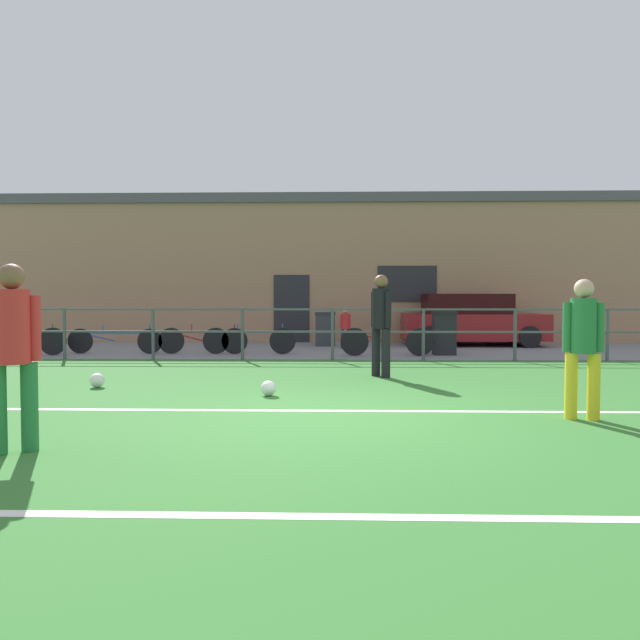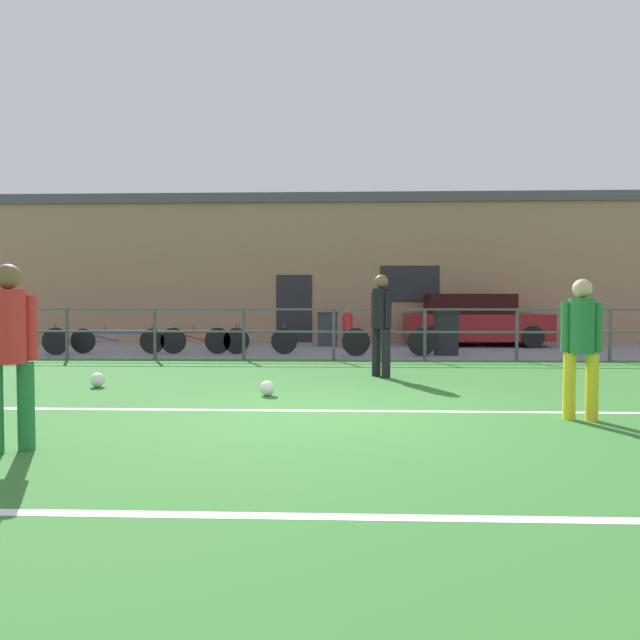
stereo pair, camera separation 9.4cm
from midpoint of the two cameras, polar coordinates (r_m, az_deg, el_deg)
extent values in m
cube|color=#33702D|center=(6.72, 1.16, -9.70)|extent=(60.00, 44.00, 0.04)
cube|color=white|center=(7.00, 1.19, -9.04)|extent=(36.00, 0.11, 0.00)
cube|color=white|center=(3.75, 0.35, -19.02)|extent=(36.00, 0.11, 0.00)
cube|color=slate|center=(15.14, 1.68, -3.00)|extent=(48.00, 5.00, 0.02)
cylinder|color=#474C51|center=(14.00, -23.78, -1.27)|extent=(0.07, 0.07, 1.15)
cylinder|color=#474C51|center=(13.25, -15.97, -1.35)|extent=(0.07, 0.07, 1.15)
cylinder|color=#474C51|center=(12.78, -7.41, -1.41)|extent=(0.07, 0.07, 1.15)
cylinder|color=#474C51|center=(12.60, 1.60, -1.45)|extent=(0.07, 0.07, 1.15)
cylinder|color=#474C51|center=(12.74, 10.63, -1.44)|extent=(0.07, 0.07, 1.15)
cylinder|color=#474C51|center=(13.19, 19.26, -1.40)|extent=(0.07, 0.07, 1.15)
cylinder|color=#474C51|center=(13.91, 27.16, -1.34)|extent=(0.07, 0.07, 1.15)
cube|color=#474C51|center=(12.58, 1.60, 1.07)|extent=(36.00, 0.04, 0.04)
cube|color=#474C51|center=(12.60, 1.60, -1.19)|extent=(36.00, 0.04, 0.04)
cube|color=#A37A5B|center=(18.80, 1.77, 4.56)|extent=(28.00, 2.40, 4.32)
cube|color=#232328|center=(17.62, -2.45, 1.11)|extent=(1.10, 0.04, 2.10)
cube|color=#232328|center=(17.70, 9.10, 3.61)|extent=(1.80, 0.04, 1.10)
cube|color=#4C4C51|center=(19.04, 1.77, 11.53)|extent=(28.00, 2.56, 0.30)
cylinder|color=black|center=(10.09, 5.91, -3.22)|extent=(0.15, 0.15, 0.84)
cylinder|color=black|center=(9.89, 6.87, -3.33)|extent=(0.15, 0.15, 0.84)
cylinder|color=black|center=(9.95, 6.40, 1.14)|extent=(0.31, 0.31, 0.70)
sphere|color=brown|center=(9.95, 6.41, 3.83)|extent=(0.24, 0.24, 0.24)
cylinder|color=black|center=(10.09, 5.72, 1.05)|extent=(0.11, 0.11, 0.62)
cylinder|color=black|center=(9.80, 7.11, 1.02)|extent=(0.11, 0.11, 0.62)
cylinder|color=gold|center=(7.09, 25.86, -6.05)|extent=(0.14, 0.14, 0.75)
cylinder|color=gold|center=(7.06, 23.98, -6.06)|extent=(0.14, 0.14, 0.75)
cylinder|color=#237038|center=(7.01, 25.01, -0.52)|extent=(0.28, 0.28, 0.62)
sphere|color=tan|center=(7.01, 25.06, 2.87)|extent=(0.21, 0.21, 0.21)
cylinder|color=#237038|center=(7.04, 26.35, -0.67)|extent=(0.10, 0.10, 0.55)
cylinder|color=#237038|center=(6.99, 23.65, -0.65)|extent=(0.10, 0.10, 0.55)
cylinder|color=#237038|center=(5.77, -26.87, -7.70)|extent=(0.14, 0.14, 0.79)
cylinder|color=red|center=(5.69, -28.23, -0.57)|extent=(0.29, 0.29, 0.65)
sphere|color=brown|center=(5.69, -28.30, 3.83)|extent=(0.22, 0.22, 0.22)
cylinder|color=red|center=(5.70, -26.45, -0.71)|extent=(0.10, 0.10, 0.58)
sphere|color=white|center=(8.06, -4.96, -6.81)|extent=(0.21, 0.21, 0.21)
sphere|color=white|center=(9.44, -21.07, -5.61)|extent=(0.22, 0.22, 0.22)
cylinder|color=#232D4C|center=(15.47, 3.23, -1.88)|extent=(0.10, 0.10, 0.52)
cylinder|color=#232D4C|center=(15.43, 2.64, -1.89)|extent=(0.10, 0.10, 0.52)
cylinder|color=red|center=(15.42, 2.94, -0.12)|extent=(0.19, 0.19, 0.43)
sphere|color=tan|center=(15.41, 2.94, 0.95)|extent=(0.15, 0.15, 0.15)
cylinder|color=red|center=(15.45, 3.36, -0.16)|extent=(0.07, 0.07, 0.39)
cylinder|color=red|center=(15.40, 2.51, -0.17)|extent=(0.07, 0.07, 0.39)
cube|color=maroon|center=(17.05, 15.43, -0.65)|extent=(3.99, 1.68, 0.75)
cube|color=black|center=(16.99, 14.79, 1.57)|extent=(2.39, 1.41, 0.57)
cylinder|color=black|center=(16.01, 11.36, -1.65)|extent=(0.60, 0.18, 0.60)
cylinder|color=black|center=(16.66, 20.60, -1.59)|extent=(0.60, 0.18, 0.60)
cylinder|color=black|center=(17.60, 10.51, -1.31)|extent=(0.60, 0.18, 0.60)
cylinder|color=black|center=(18.19, 18.99, -1.27)|extent=(0.60, 0.18, 0.60)
cylinder|color=black|center=(13.45, 3.82, -2.19)|extent=(0.66, 0.04, 0.66)
cylinder|color=black|center=(13.58, 10.31, -2.17)|extent=(0.66, 0.04, 0.66)
cube|color=maroon|center=(13.48, 7.09, -1.27)|extent=(1.20, 0.04, 0.04)
cube|color=maroon|center=(13.46, 5.46, -1.73)|extent=(0.75, 0.03, 0.24)
cylinder|color=maroon|center=(13.45, 5.95, -0.85)|extent=(0.03, 0.03, 0.20)
cylinder|color=maroon|center=(13.56, 10.32, -0.98)|extent=(0.03, 0.03, 0.28)
cylinder|color=black|center=(15.18, -22.42, -1.94)|extent=(0.61, 0.04, 0.61)
cylinder|color=black|center=(14.55, -16.23, -2.03)|extent=(0.61, 0.04, 0.61)
cube|color=#234C99|center=(14.83, -19.40, -1.22)|extent=(1.34, 0.04, 0.04)
cube|color=#234C99|center=(15.00, -20.93, -1.58)|extent=(0.85, 0.03, 0.23)
cylinder|color=#234C99|center=(14.94, -20.48, -0.82)|extent=(0.03, 0.03, 0.20)
cylinder|color=#234C99|center=(14.54, -16.25, -0.97)|extent=(0.03, 0.03, 0.28)
cylinder|color=black|center=(15.01, -24.73, -1.93)|extent=(0.66, 0.04, 0.66)
cube|color=#1E6633|center=(15.40, -27.58, -1.09)|extent=(1.33, 0.04, 0.04)
cube|color=#1E6633|center=(15.62, -28.93, -1.46)|extent=(0.83, 0.03, 0.24)
cylinder|color=#1E6633|center=(15.54, -28.54, -0.71)|extent=(0.03, 0.03, 0.20)
cylinder|color=#1E6633|center=(14.99, -24.75, -0.85)|extent=(0.03, 0.03, 0.28)
cylinder|color=black|center=(14.40, -14.25, -2.02)|extent=(0.64, 0.04, 0.64)
cylinder|color=black|center=(14.04, -8.16, -2.08)|extent=(0.64, 0.04, 0.64)
cube|color=maroon|center=(14.18, -11.24, -1.22)|extent=(1.21, 0.04, 0.04)
cube|color=maroon|center=(14.28, -12.76, -1.62)|extent=(0.76, 0.03, 0.23)
cylinder|color=maroon|center=(14.24, -12.31, -0.81)|extent=(0.03, 0.03, 0.20)
cylinder|color=maroon|center=(14.02, -8.16, -0.95)|extent=(0.03, 0.03, 0.28)
cylinder|color=black|center=(14.13, -9.98, -2.05)|extent=(0.64, 0.04, 0.64)
cylinder|color=black|center=(13.88, -3.39, -2.10)|extent=(0.64, 0.04, 0.64)
cube|color=#234C99|center=(13.97, -6.72, -1.23)|extent=(1.27, 0.04, 0.04)
cube|color=#234C99|center=(14.04, -8.36, -1.64)|extent=(0.80, 0.03, 0.23)
cylinder|color=#234C99|center=(14.01, -7.88, -0.81)|extent=(0.03, 0.03, 0.20)
cylinder|color=#234C99|center=(13.86, -3.40, -0.95)|extent=(0.03, 0.03, 0.28)
cube|color=#33383D|center=(16.27, 0.93, -1.05)|extent=(0.55, 0.46, 0.88)
cube|color=#282C30|center=(16.26, 0.93, 0.65)|extent=(0.59, 0.50, 0.08)
cube|color=black|center=(13.99, 12.64, -1.44)|extent=(0.52, 0.43, 0.96)
cube|color=black|center=(13.97, 12.66, 0.70)|extent=(0.55, 0.46, 0.08)
camera|label=1|loc=(0.05, -89.72, 0.01)|focal=32.06mm
camera|label=2|loc=(0.05, 90.28, -0.01)|focal=32.06mm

